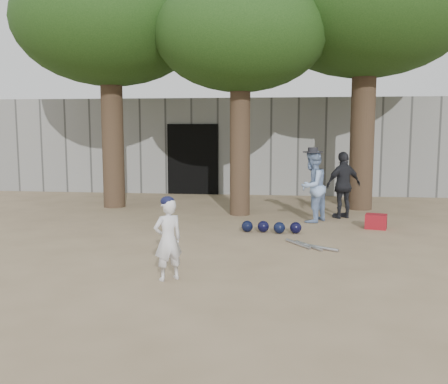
# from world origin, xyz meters

# --- Properties ---
(ground) EXTENTS (70.00, 70.00, 0.00)m
(ground) POSITION_xyz_m (0.00, 0.00, 0.00)
(ground) COLOR #937C5E
(ground) RESTS_ON ground
(boy_player) EXTENTS (0.49, 0.46, 1.12)m
(boy_player) POSITION_xyz_m (0.09, -1.14, 0.56)
(boy_player) COLOR silver
(boy_player) RESTS_ON ground
(spectator_blue) EXTENTS (0.91, 0.97, 1.58)m
(spectator_blue) POSITION_xyz_m (2.27, 3.43, 0.79)
(spectator_blue) COLOR #87A4D1
(spectator_blue) RESTS_ON ground
(spectator_dark) EXTENTS (0.97, 0.76, 1.54)m
(spectator_dark) POSITION_xyz_m (3.01, 4.01, 0.77)
(spectator_dark) COLOR black
(spectator_dark) RESTS_ON ground
(red_bag) EXTENTS (0.49, 0.42, 0.30)m
(red_bag) POSITION_xyz_m (3.55, 2.82, 0.15)
(red_bag) COLOR maroon
(red_bag) RESTS_ON ground
(back_building) EXTENTS (16.00, 5.24, 3.00)m
(back_building) POSITION_xyz_m (-0.00, 10.33, 1.50)
(back_building) COLOR gray
(back_building) RESTS_ON ground
(helmet_row) EXTENTS (1.19, 0.32, 0.23)m
(helmet_row) POSITION_xyz_m (1.41, 2.15, 0.12)
(helmet_row) COLOR black
(helmet_row) RESTS_ON ground
(bat_pile) EXTENTS (0.89, 0.78, 0.06)m
(bat_pile) POSITION_xyz_m (2.09, 1.01, 0.03)
(bat_pile) COLOR #A9A8AF
(bat_pile) RESTS_ON ground
(tree_row) EXTENTS (11.40, 5.80, 6.69)m
(tree_row) POSITION_xyz_m (0.74, 5.02, 4.69)
(tree_row) COLOR brown
(tree_row) RESTS_ON ground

